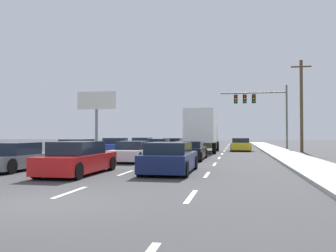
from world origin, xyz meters
TOP-DOWN VIEW (x-y plane):
  - ground_plane at (0.00, 25.00)m, footprint 140.00×140.00m
  - sidewalk_right at (8.22, 20.00)m, footprint 2.54×80.00m
  - sidewalk_left at (-8.22, 20.00)m, footprint 2.54×80.00m
  - lane_markings at (-0.00, 24.20)m, footprint 6.94×57.00m
  - car_silver at (-5.06, 27.92)m, footprint 1.95×4.48m
  - car_blue at (-5.32, 20.35)m, footprint 1.84×4.48m
  - car_orange at (-5.32, 13.31)m, footprint 1.95×4.05m
  - car_gray at (-5.30, 6.88)m, footprint 1.95×4.32m
  - car_maroon at (-1.61, 26.71)m, footprint 2.02×4.70m
  - car_green at (-1.69, 20.34)m, footprint 1.88×4.29m
  - car_white at (-1.49, 12.76)m, footprint 1.90×4.52m
  - car_red at (-1.76, 5.85)m, footprint 1.82×4.52m
  - box_truck at (1.59, 23.57)m, footprint 2.65×7.59m
  - car_black at (1.62, 14.82)m, footprint 1.94×4.61m
  - car_navy at (1.80, 7.13)m, footprint 1.99×4.33m
  - car_yellow at (4.94, 27.82)m, footprint 1.94×4.68m
  - traffic_signal_mast at (6.68, 32.28)m, footprint 7.21×0.69m
  - utility_pole_mid at (10.44, 26.52)m, footprint 1.80×0.28m
  - roadside_billboard at (-13.27, 35.39)m, footprint 5.29×0.36m

SIDE VIEW (x-z plane):
  - ground_plane at x=0.00m, z-range 0.00..0.00m
  - lane_markings at x=0.00m, z-range 0.00..0.01m
  - sidewalk_right at x=8.22m, z-range 0.00..0.14m
  - sidewalk_left at x=-8.22m, z-range 0.00..0.14m
  - car_white at x=-1.49m, z-range -0.06..1.15m
  - car_black at x=1.62m, z-range -0.04..1.14m
  - car_gray at x=-5.30m, z-range -0.06..1.19m
  - car_green at x=-1.69m, z-range -0.06..1.20m
  - car_maroon at x=-1.61m, z-range -0.04..1.19m
  - car_yellow at x=4.94m, z-range -0.04..1.20m
  - car_orange at x=-5.32m, z-range -0.07..1.24m
  - car_silver at x=-5.06m, z-range -0.05..1.22m
  - car_blue at x=-5.32m, z-range -0.06..1.26m
  - car_navy at x=1.80m, z-range -0.04..1.25m
  - car_red at x=-1.76m, z-range -0.05..1.28m
  - box_truck at x=1.59m, z-range 0.25..3.95m
  - utility_pole_mid at x=10.44m, z-range 0.14..8.59m
  - traffic_signal_mast at x=6.68m, z-range 1.63..8.60m
  - roadside_billboard at x=-13.27m, z-range 1.70..8.86m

